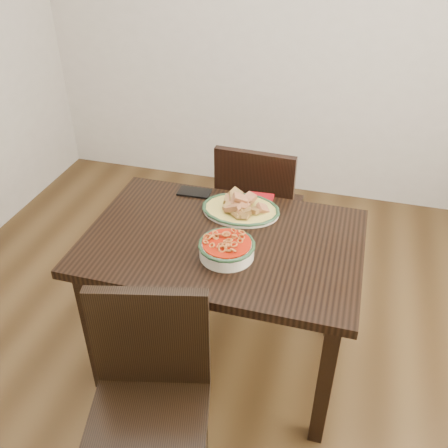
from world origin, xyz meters
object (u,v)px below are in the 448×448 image
(smartphone, at_px, (195,192))
(noodle_bowl, at_px, (227,247))
(chair_near, at_px, (149,394))
(chair_far, at_px, (258,208))
(dining_table, at_px, (223,257))
(fish_plate, at_px, (241,203))

(smartphone, bearing_deg, noodle_bowl, -58.85)
(chair_near, bearing_deg, smartphone, 84.86)
(noodle_bowl, relative_size, smartphone, 1.46)
(chair_near, relative_size, smartphone, 5.62)
(chair_far, bearing_deg, chair_near, 87.70)
(chair_far, distance_m, chair_near, 1.30)
(chair_far, bearing_deg, smartphone, 56.39)
(noodle_bowl, bearing_deg, dining_table, 113.51)
(noodle_bowl, bearing_deg, chair_far, 92.44)
(chair_far, relative_size, noodle_bowl, 3.86)
(chair_near, xyz_separation_m, fish_plate, (0.11, 0.86, 0.30))
(dining_table, distance_m, noodle_bowl, 0.19)
(chair_near, bearing_deg, chair_far, 71.77)
(chair_far, height_order, smartphone, chair_far)
(dining_table, distance_m, smartphone, 0.41)
(dining_table, xyz_separation_m, fish_plate, (0.02, 0.22, 0.15))
(fish_plate, bearing_deg, chair_far, 91.01)
(chair_near, xyz_separation_m, smartphone, (-0.14, 0.96, 0.26))
(chair_near, relative_size, fish_plate, 2.53)
(chair_far, distance_m, fish_plate, 0.53)
(chair_near, distance_m, smartphone, 1.00)
(chair_near, height_order, fish_plate, chair_near)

